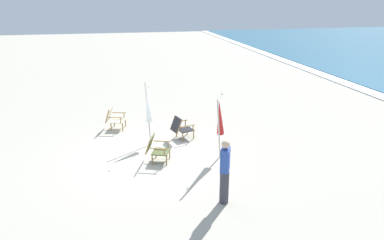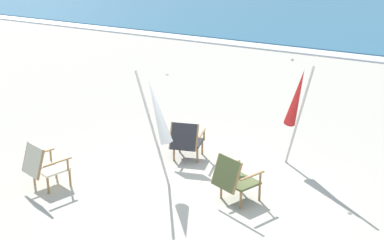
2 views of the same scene
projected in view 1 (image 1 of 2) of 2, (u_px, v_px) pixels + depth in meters
name	position (u px, v px, depth m)	size (l,w,h in m)	color
ground_plane	(152.00, 155.00, 10.74)	(80.00, 80.00, 0.00)	#B7AF9E
beach_chair_front_right	(114.00, 118.00, 12.78)	(0.72, 0.79, 0.82)	beige
beach_chair_far_center	(181.00, 127.00, 11.86)	(0.75, 0.84, 0.81)	#28282D
beach_chair_front_left	(156.00, 148.00, 10.22)	(0.77, 0.83, 0.82)	#515B33
umbrella_furled_red	(220.00, 118.00, 10.00)	(0.65, 0.45, 2.06)	#B7B2A8
umbrella_furled_white	(148.00, 105.00, 11.23)	(0.70, 0.28, 2.05)	#B7B2A8
person_near_chairs	(225.00, 171.00, 7.99)	(0.39, 0.32, 1.63)	#383842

